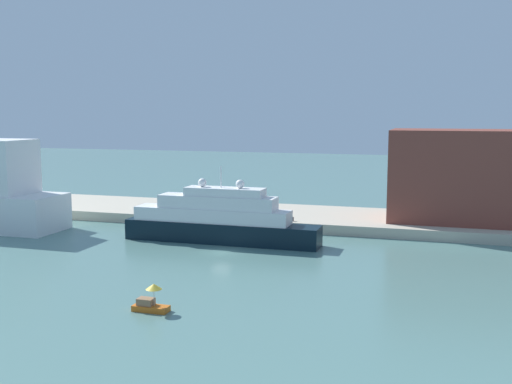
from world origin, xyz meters
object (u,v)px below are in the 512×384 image
at_px(large_yacht, 219,220).
at_px(mooring_bollard, 292,219).
at_px(small_motorboat, 150,301).
at_px(person_figure, 225,211).
at_px(parked_car, 206,206).
at_px(harbor_building, 458,176).

distance_m(large_yacht, mooring_bollard, 14.12).
relative_size(large_yacht, mooring_bollard, 44.18).
bearing_deg(large_yacht, mooring_bollard, 53.51).
xyz_separation_m(small_motorboat, person_figure, (-8.43, 43.94, 1.51)).
bearing_deg(parked_car, harbor_building, 2.73).
height_order(harbor_building, parked_car, harbor_building).
height_order(large_yacht, person_figure, large_yacht).
height_order(large_yacht, small_motorboat, large_yacht).
bearing_deg(parked_car, small_motorboat, -74.06).
height_order(parked_car, person_figure, person_figure).
bearing_deg(mooring_bollard, person_figure, 172.89).
relative_size(large_yacht, harbor_building, 1.39).
distance_m(parked_car, mooring_bollard, 18.67).
relative_size(large_yacht, small_motorboat, 8.26).
relative_size(small_motorboat, harbor_building, 0.17).
xyz_separation_m(large_yacht, mooring_bollard, (8.36, 11.30, -1.32)).
xyz_separation_m(large_yacht, harbor_building, (33.55, 19.75, 5.66)).
relative_size(small_motorboat, parked_car, 0.87).
bearing_deg(large_yacht, harbor_building, 30.48).
bearing_deg(mooring_bollard, small_motorboat, -94.83).
xyz_separation_m(large_yacht, person_figure, (-3.65, 12.80, -0.80)).
height_order(large_yacht, parked_car, large_yacht).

